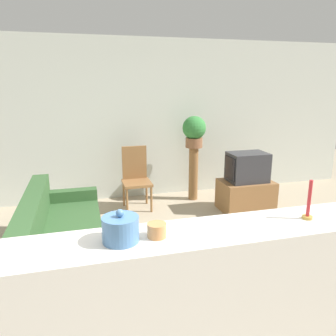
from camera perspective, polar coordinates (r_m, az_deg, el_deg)
ground_plane at (r=2.96m, az=0.08°, el=-26.94°), size 14.00×14.00×0.00m
wall_back at (r=5.64m, az=-9.11°, el=8.11°), size 9.00×0.06×2.70m
couch at (r=3.85m, az=-18.24°, el=-12.19°), size 0.82×2.09×0.79m
tv_stand at (r=5.36m, az=13.37°, el=-4.65°), size 0.81×0.55×0.47m
television at (r=5.23m, az=13.60°, el=0.16°), size 0.60×0.42×0.45m
wooden_chair at (r=5.26m, az=-5.62°, el=-1.32°), size 0.44×0.44×0.99m
plant_stand at (r=5.64m, az=4.43°, el=-0.97°), size 0.16×0.16×0.92m
potted_plant at (r=5.49m, az=4.58°, el=6.53°), size 0.39×0.39×0.52m
foreground_counter at (r=2.35m, az=2.60°, el=-22.98°), size 2.77×0.44×1.06m
decorative_bowl at (r=1.97m, az=-8.26°, el=-10.45°), size 0.22×0.22×0.20m
candle_jar at (r=2.02m, az=-1.96°, el=-10.78°), size 0.12×0.12×0.09m
candlestick at (r=2.44m, az=23.27°, el=-6.09°), size 0.07×0.07×0.28m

